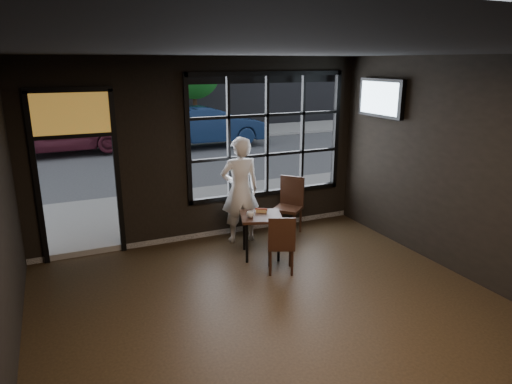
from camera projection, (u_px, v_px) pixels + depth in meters
name	position (u px, v px, depth m)	size (l,w,h in m)	color
floor	(302.00, 339.00, 5.33)	(6.00, 7.00, 0.02)	black
ceiling	(311.00, 51.00, 4.44)	(6.00, 7.00, 0.02)	black
wall_right	(502.00, 179.00, 6.06)	(0.04, 7.00, 3.20)	black
window_frame	(267.00, 135.00, 8.37)	(3.06, 0.12, 2.28)	black
stained_transom	(71.00, 113.00, 6.92)	(1.20, 0.06, 0.70)	orange
street_asphalt	(96.00, 117.00, 26.38)	(60.00, 41.00, 0.04)	#545456
cafe_table	(261.00, 235.00, 7.50)	(0.65, 0.65, 0.71)	black
chair_near	(281.00, 243.00, 6.90)	(0.40, 0.40, 0.93)	black
chair_window	(288.00, 207.00, 8.39)	(0.46, 0.46, 1.06)	black
man	(240.00, 190.00, 7.97)	(0.69, 0.45, 1.88)	silver
hotdog	(261.00, 211.00, 7.53)	(0.20, 0.08, 0.06)	tan
cup	(250.00, 214.00, 7.28)	(0.12, 0.12, 0.10)	silver
tv	(381.00, 98.00, 7.97)	(0.13, 1.13, 0.66)	black
navy_car	(209.00, 126.00, 16.91)	(1.48, 4.25, 1.40)	#132548
maroon_car	(57.00, 130.00, 15.39)	(1.85, 4.59, 1.56)	#5B1D2C
tree_left	(48.00, 75.00, 16.85)	(2.18, 2.18, 3.73)	#332114
tree_right	(194.00, 73.00, 19.12)	(2.19, 2.19, 3.73)	#332114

